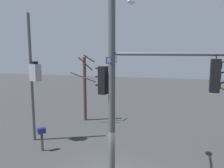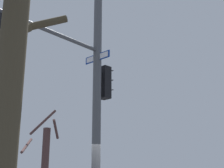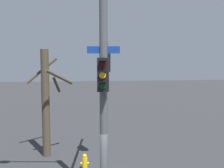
% 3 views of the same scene
% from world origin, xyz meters
% --- Properties ---
extents(main_signal_pole_assembly, '(3.55, 5.74, 8.32)m').
position_xyz_m(main_signal_pole_assembly, '(-0.32, -0.86, 4.67)').
color(main_signal_pole_assembly, '#4C4F54').
rests_on(main_signal_pole_assembly, ground).
extents(fire_hydrant, '(0.38, 0.24, 0.73)m').
position_xyz_m(fire_hydrant, '(0.23, -3.42, 0.34)').
color(fire_hydrant, yellow).
rests_on(fire_hydrant, ground).
extents(bare_tree_across_street, '(2.36, 2.37, 5.34)m').
position_xyz_m(bare_tree_across_street, '(2.07, -5.46, 2.81)').
color(bare_tree_across_street, '#443C2B').
rests_on(bare_tree_across_street, ground).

